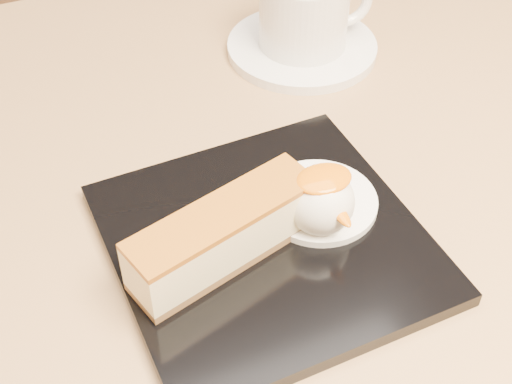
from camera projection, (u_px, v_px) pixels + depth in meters
name	position (u px, v px, depth m)	size (l,w,h in m)	color
table	(258.00, 321.00, 0.67)	(0.80, 0.80, 0.72)	black
dessert_plate	(267.00, 242.00, 0.53)	(0.22, 0.22, 0.01)	black
cheesecake	(224.00, 234.00, 0.49)	(0.15, 0.07, 0.05)	brown
cream_smear	(319.00, 201.00, 0.54)	(0.09, 0.09, 0.01)	white
ice_cream_scoop	(321.00, 202.00, 0.51)	(0.05, 0.05, 0.05)	white
mango_sauce	(324.00, 179.00, 0.50)	(0.04, 0.03, 0.01)	orange
mint_sprig	(270.00, 187.00, 0.55)	(0.04, 0.03, 0.00)	#287C2B
saucer	(302.00, 47.00, 0.72)	(0.15, 0.15, 0.01)	white
coffee_cup	(306.00, 10.00, 0.69)	(0.12, 0.09, 0.07)	white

